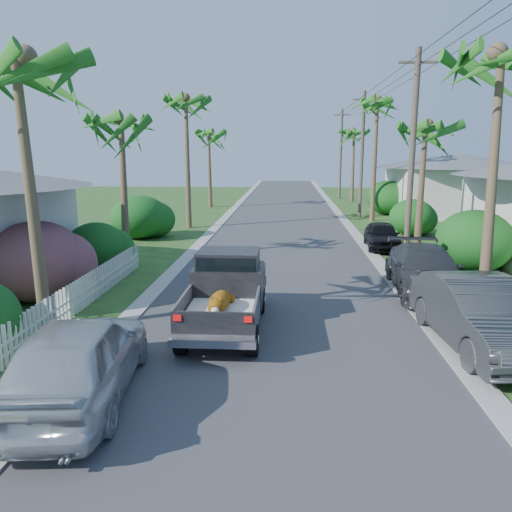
# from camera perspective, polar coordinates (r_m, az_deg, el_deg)

# --- Properties ---
(ground) EXTENTS (120.00, 120.00, 0.00)m
(ground) POSITION_cam_1_polar(r_m,az_deg,el_deg) (10.41, 1.74, -15.40)
(ground) COLOR #27491B
(ground) RESTS_ON ground
(road) EXTENTS (8.00, 100.00, 0.02)m
(road) POSITION_cam_1_polar(r_m,az_deg,el_deg) (34.58, 3.16, 3.90)
(road) COLOR #38383A
(road) RESTS_ON ground
(curb_left) EXTENTS (0.60, 100.00, 0.06)m
(curb_left) POSITION_cam_1_polar(r_m,az_deg,el_deg) (34.88, -3.94, 3.99)
(curb_left) COLOR #A5A39E
(curb_left) RESTS_ON ground
(curb_right) EXTENTS (0.60, 100.00, 0.06)m
(curb_right) POSITION_cam_1_polar(r_m,az_deg,el_deg) (34.81, 10.27, 3.82)
(curb_right) COLOR #A5A39E
(curb_right) RESTS_ON ground
(pickup_truck) EXTENTS (1.98, 5.12, 2.06)m
(pickup_truck) POSITION_cam_1_polar(r_m,az_deg,el_deg) (13.95, -3.28, -3.80)
(pickup_truck) COLOR black
(pickup_truck) RESTS_ON ground
(parked_car_rn) EXTENTS (2.22, 5.33, 1.72)m
(parked_car_rn) POSITION_cam_1_polar(r_m,az_deg,el_deg) (13.45, 24.13, -6.12)
(parked_car_rn) COLOR #2E3234
(parked_car_rn) RESTS_ON ground
(parked_car_rm) EXTENTS (2.46, 5.47, 1.55)m
(parked_car_rm) POSITION_cam_1_polar(r_m,az_deg,el_deg) (17.99, 18.76, -1.62)
(parked_car_rm) COLOR #313337
(parked_car_rm) RESTS_ON ground
(parked_car_rf) EXTENTS (1.76, 3.97, 1.33)m
(parked_car_rf) POSITION_cam_1_polar(r_m,az_deg,el_deg) (25.67, 14.20, 2.26)
(parked_car_rf) COLOR black
(parked_car_rf) RESTS_ON ground
(parked_car_ln) EXTENTS (2.52, 5.17, 1.70)m
(parked_car_ln) POSITION_cam_1_polar(r_m,az_deg,el_deg) (10.39, -19.64, -11.02)
(parked_car_ln) COLOR silver
(parked_car_ln) RESTS_ON ground
(palm_l_a) EXTENTS (4.40, 4.40, 8.20)m
(palm_l_a) POSITION_cam_1_polar(r_m,az_deg,el_deg) (14.03, -25.50, 19.63)
(palm_l_a) COLOR brown
(palm_l_a) RESTS_ON ground
(palm_l_b) EXTENTS (4.40, 4.40, 7.40)m
(palm_l_b) POSITION_cam_1_polar(r_m,az_deg,el_deg) (22.45, -15.28, 14.96)
(palm_l_b) COLOR brown
(palm_l_b) RESTS_ON ground
(palm_l_c) EXTENTS (4.40, 4.40, 9.20)m
(palm_l_c) POSITION_cam_1_polar(r_m,az_deg,el_deg) (32.04, -8.05, 17.35)
(palm_l_c) COLOR brown
(palm_l_c) RESTS_ON ground
(palm_l_d) EXTENTS (4.40, 4.40, 7.70)m
(palm_l_d) POSITION_cam_1_polar(r_m,az_deg,el_deg) (43.82, -5.42, 13.96)
(palm_l_d) COLOR brown
(palm_l_d) RESTS_ON ground
(palm_r_a) EXTENTS (4.40, 4.40, 8.70)m
(palm_r_a) POSITION_cam_1_polar(r_m,az_deg,el_deg) (16.61, 26.51, 19.87)
(palm_r_a) COLOR brown
(palm_r_a) RESTS_ON ground
(palm_r_b) EXTENTS (4.40, 4.40, 7.20)m
(palm_r_b) POSITION_cam_1_polar(r_m,az_deg,el_deg) (25.09, 18.80, 13.93)
(palm_r_b) COLOR brown
(palm_r_b) RESTS_ON ground
(palm_r_c) EXTENTS (4.40, 4.40, 9.40)m
(palm_r_c) POSITION_cam_1_polar(r_m,az_deg,el_deg) (35.90, 13.72, 16.84)
(palm_r_c) COLOR brown
(palm_r_c) RESTS_ON ground
(palm_r_d) EXTENTS (4.40, 4.40, 8.00)m
(palm_r_d) POSITION_cam_1_polar(r_m,az_deg,el_deg) (49.68, 11.17, 13.88)
(palm_r_d) COLOR brown
(palm_r_d) RESTS_ON ground
(shrub_l_b) EXTENTS (3.00, 3.30, 2.60)m
(shrub_l_b) POSITION_cam_1_polar(r_m,az_deg,el_deg) (17.61, -23.77, -0.53)
(shrub_l_b) COLOR #A71766
(shrub_l_b) RESTS_ON ground
(shrub_l_c) EXTENTS (2.40, 2.64, 2.00)m
(shrub_l_c) POSITION_cam_1_polar(r_m,az_deg,el_deg) (21.07, -17.81, 0.96)
(shrub_l_c) COLOR #144816
(shrub_l_c) RESTS_ON ground
(shrub_l_d) EXTENTS (3.20, 3.52, 2.40)m
(shrub_l_d) POSITION_cam_1_polar(r_m,az_deg,el_deg) (28.71, -13.19, 4.38)
(shrub_l_d) COLOR #144816
(shrub_l_d) RESTS_ON ground
(shrub_r_b) EXTENTS (3.00, 3.30, 2.50)m
(shrub_r_b) POSITION_cam_1_polar(r_m,az_deg,el_deg) (21.89, 23.69, 1.58)
(shrub_r_b) COLOR #144816
(shrub_r_b) RESTS_ON ground
(shrub_r_c) EXTENTS (2.60, 2.86, 2.10)m
(shrub_r_c) POSITION_cam_1_polar(r_m,az_deg,el_deg) (30.36, 17.42, 4.25)
(shrub_r_c) COLOR #144816
(shrub_r_c) RESTS_ON ground
(shrub_r_d) EXTENTS (3.20, 3.52, 2.60)m
(shrub_r_d) POSITION_cam_1_polar(r_m,az_deg,el_deg) (40.15, 14.82, 6.48)
(shrub_r_d) COLOR #144816
(shrub_r_d) RESTS_ON ground
(picket_fence) EXTENTS (0.10, 11.00, 1.00)m
(picket_fence) POSITION_cam_1_polar(r_m,az_deg,el_deg) (16.59, -18.79, -3.71)
(picket_fence) COLOR white
(picket_fence) RESTS_ON ground
(house_right_far) EXTENTS (9.00, 8.00, 4.60)m
(house_right_far) POSITION_cam_1_polar(r_m,az_deg,el_deg) (41.35, 21.74, 7.32)
(house_right_far) COLOR silver
(house_right_far) RESTS_ON ground
(utility_pole_b) EXTENTS (1.60, 0.26, 9.00)m
(utility_pole_b) POSITION_cam_1_polar(r_m,az_deg,el_deg) (22.88, 17.41, 10.89)
(utility_pole_b) COLOR brown
(utility_pole_b) RESTS_ON ground
(utility_pole_c) EXTENTS (1.60, 0.26, 9.00)m
(utility_pole_c) POSITION_cam_1_polar(r_m,az_deg,el_deg) (37.63, 12.01, 11.32)
(utility_pole_c) COLOR brown
(utility_pole_c) RESTS_ON ground
(utility_pole_d) EXTENTS (1.60, 0.26, 9.00)m
(utility_pole_d) POSITION_cam_1_polar(r_m,az_deg,el_deg) (52.52, 9.66, 11.48)
(utility_pole_d) COLOR brown
(utility_pole_d) RESTS_ON ground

